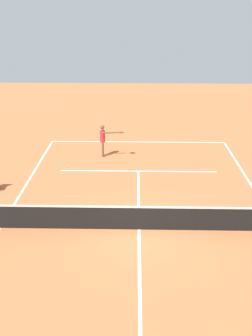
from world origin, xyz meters
TOP-DOWN VIEW (x-y plane):
  - ground_plane at (0.00, 0.00)m, footprint 60.00×60.00m
  - court_lines at (0.00, 0.00)m, footprint 10.55×20.87m
  - tennis_net at (0.00, 0.00)m, footprint 11.15×0.10m
  - player_serving at (1.89, -7.83)m, footprint 1.32×0.49m
  - tennis_ball at (3.59, -6.26)m, footprint 0.07×0.07m

SIDE VIEW (x-z plane):
  - ground_plane at x=0.00m, z-range 0.00..0.00m
  - court_lines at x=0.00m, z-range 0.00..0.01m
  - tennis_ball at x=3.59m, z-range 0.00..0.07m
  - tennis_net at x=0.00m, z-range -0.04..1.03m
  - player_serving at x=1.89m, z-range 0.18..1.96m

